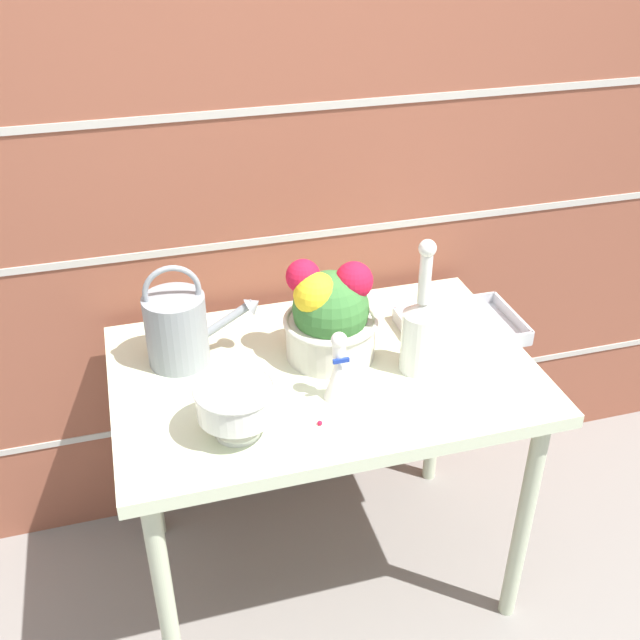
% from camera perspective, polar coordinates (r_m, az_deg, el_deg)
% --- Properties ---
extents(ground_plane, '(12.00, 12.00, 0.00)m').
position_cam_1_polar(ground_plane, '(2.37, 0.24, -18.37)').
color(ground_plane, gray).
extents(brick_wall, '(3.60, 0.08, 2.20)m').
position_cam_1_polar(brick_wall, '(2.06, -3.02, 11.25)').
color(brick_wall, brown).
rests_on(brick_wall, ground_plane).
extents(patio_table, '(1.04, 0.68, 0.74)m').
position_cam_1_polar(patio_table, '(1.92, 0.28, -5.68)').
color(patio_table, beige).
rests_on(patio_table, ground_plane).
extents(watering_can, '(0.30, 0.15, 0.27)m').
position_cam_1_polar(watering_can, '(1.87, -10.75, -0.53)').
color(watering_can, gray).
rests_on(watering_can, patio_table).
extents(crystal_pedestal_bowl, '(0.18, 0.18, 0.13)m').
position_cam_1_polar(crystal_pedestal_bowl, '(1.63, -6.43, -6.22)').
color(crystal_pedestal_bowl, silver).
rests_on(crystal_pedestal_bowl, patio_table).
extents(flower_planter, '(0.24, 0.24, 0.26)m').
position_cam_1_polar(flower_planter, '(1.85, 0.73, 0.40)').
color(flower_planter, beige).
rests_on(flower_planter, patio_table).
extents(glass_decanter, '(0.09, 0.09, 0.35)m').
position_cam_1_polar(glass_decanter, '(1.82, 7.68, -0.72)').
color(glass_decanter, silver).
rests_on(glass_decanter, patio_table).
extents(figurine_vase, '(0.07, 0.07, 0.18)m').
position_cam_1_polar(figurine_vase, '(1.73, 1.30, -4.00)').
color(figurine_vase, white).
rests_on(figurine_vase, patio_table).
extents(wire_tray, '(0.31, 0.22, 0.04)m').
position_cam_1_polar(wire_tray, '(2.03, 10.67, -0.65)').
color(wire_tray, '#B7B7BC').
rests_on(wire_tray, patio_table).
extents(fallen_petal, '(0.01, 0.01, 0.01)m').
position_cam_1_polar(fallen_petal, '(1.69, -0.02, -7.86)').
color(fallen_petal, red).
rests_on(fallen_petal, patio_table).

